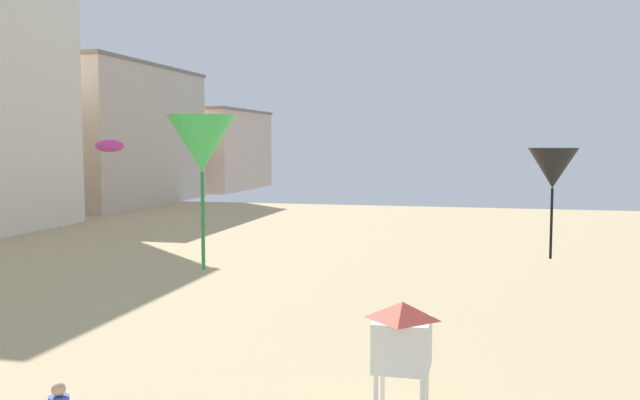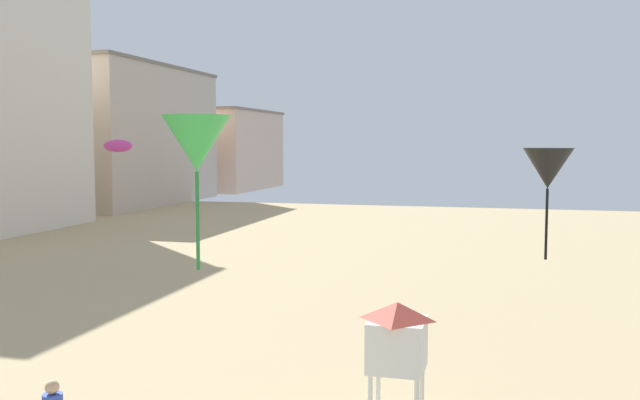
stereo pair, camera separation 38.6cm
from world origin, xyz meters
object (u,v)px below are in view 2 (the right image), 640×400
at_px(lifeguard_stand, 397,338).
at_px(kite_magenta_parafoil, 118,146).
at_px(kite_green_delta, 196,144).
at_px(kite_black_delta_2, 548,169).

relative_size(lifeguard_stand, kite_magenta_parafoil, 1.53).
bearing_deg(kite_green_delta, kite_magenta_parafoil, 124.51).
distance_m(kite_green_delta, kite_black_delta_2, 6.53).
bearing_deg(kite_black_delta_2, kite_green_delta, -170.32).
distance_m(lifeguard_stand, kite_black_delta_2, 4.34).
xyz_separation_m(kite_green_delta, kite_black_delta_2, (6.43, 1.10, -0.45)).
height_order(kite_magenta_parafoil, kite_black_delta_2, kite_magenta_parafoil).
height_order(lifeguard_stand, kite_magenta_parafoil, kite_magenta_parafoil).
bearing_deg(kite_green_delta, kite_black_delta_2, 9.68).
xyz_separation_m(lifeguard_stand, kite_green_delta, (-3.69, -1.19, 3.82)).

